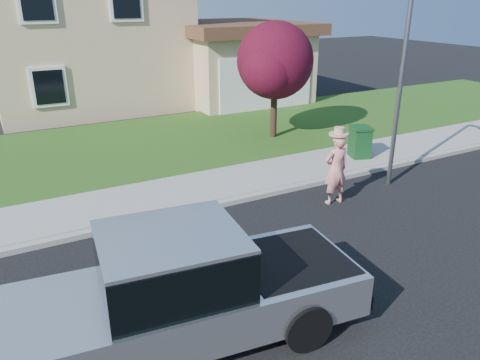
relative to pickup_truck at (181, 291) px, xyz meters
name	(u,v)px	position (x,y,z in m)	size (l,w,h in m)	color
ground	(277,264)	(2.36, 1.07, -0.83)	(80.00, 80.00, 0.00)	black
curb	(248,198)	(3.36, 3.97, -0.77)	(40.00, 0.20, 0.12)	gray
sidewalk	(228,183)	(3.36, 5.07, -0.76)	(40.00, 2.00, 0.15)	gray
lawn	(169,141)	(3.36, 9.57, -0.78)	(40.00, 7.00, 0.10)	#1E4213
house	(112,33)	(3.68, 17.46, 2.34)	(14.00, 11.30, 6.85)	tan
pickup_truck	(181,291)	(0.00, 0.00, 0.00)	(5.60, 2.44, 1.79)	black
woman	(336,168)	(5.16, 2.82, 0.08)	(0.67, 0.47, 1.93)	#E68C7E
ornamental_tree	(276,64)	(6.85, 8.23, 1.80)	(2.88, 2.60, 3.96)	black
trash_bin	(360,142)	(7.84, 4.91, -0.20)	(0.78, 0.83, 0.95)	#103D18
street_lamp	(404,76)	(7.28, 3.02, 2.09)	(0.32, 0.67, 5.12)	slate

